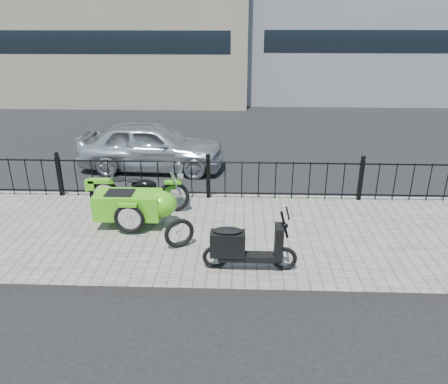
{
  "coord_description": "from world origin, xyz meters",
  "views": [
    {
      "loc": [
        0.73,
        -8.17,
        4.1
      ],
      "look_at": [
        0.42,
        -0.1,
        0.83
      ],
      "focal_mm": 35.0,
      "sensor_mm": 36.0,
      "label": 1
    }
  ],
  "objects_px": {
    "spare_tire": "(179,233)",
    "sedan_car": "(152,146)",
    "motorcycle_sidecar": "(139,202)",
    "scooter": "(243,247)"
  },
  "relations": [
    {
      "from": "motorcycle_sidecar",
      "to": "sedan_car",
      "type": "xyz_separation_m",
      "value": [
        -0.45,
        3.74,
        0.1
      ]
    },
    {
      "from": "sedan_car",
      "to": "motorcycle_sidecar",
      "type": "bearing_deg",
      "value": -170.41
    },
    {
      "from": "scooter",
      "to": "sedan_car",
      "type": "relative_size",
      "value": 0.39
    },
    {
      "from": "spare_tire",
      "to": "sedan_car",
      "type": "distance_m",
      "value": 4.93
    },
    {
      "from": "motorcycle_sidecar",
      "to": "sedan_car",
      "type": "relative_size",
      "value": 0.56
    },
    {
      "from": "scooter",
      "to": "sedan_car",
      "type": "height_order",
      "value": "sedan_car"
    },
    {
      "from": "scooter",
      "to": "sedan_car",
      "type": "xyz_separation_m",
      "value": [
        -2.56,
        5.42,
        0.15
      ]
    },
    {
      "from": "scooter",
      "to": "spare_tire",
      "type": "bearing_deg",
      "value": 148.89
    },
    {
      "from": "spare_tire",
      "to": "sedan_car",
      "type": "relative_size",
      "value": 0.14
    },
    {
      "from": "motorcycle_sidecar",
      "to": "sedan_car",
      "type": "distance_m",
      "value": 3.77
    }
  ]
}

